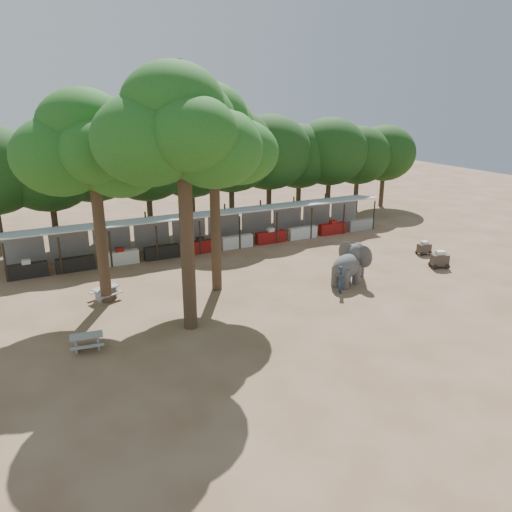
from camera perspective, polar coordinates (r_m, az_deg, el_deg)
name	(u,v)px	position (r m, az deg, el deg)	size (l,w,h in m)	color
ground	(319,319)	(25.19, 7.20, -7.16)	(100.00, 100.00, 0.00)	brown
vendor_stalls	(214,231)	(36.38, -4.83, 2.82)	(28.00, 2.99, 2.80)	#AFB4B8
yard_tree_left	(88,147)	(26.41, -18.62, 11.76)	(7.10, 6.90, 11.02)	#332316
yard_tree_center	(178,130)	(22.14, -8.93, 14.06)	(7.10, 6.90, 12.04)	#332316
yard_tree_back	(209,137)	(26.95, -5.34, 13.43)	(7.10, 6.90, 11.36)	#332316
backdrop_trees	(188,163)	(40.30, -7.79, 10.48)	(46.46, 5.95, 8.33)	#332316
elephant	(350,264)	(29.77, 10.71, -0.92)	(3.13, 2.37, 2.32)	#423F3F
handler	(341,279)	(28.30, 9.67, -2.66)	(0.57, 0.38, 1.59)	#26384C
picnic_table_near	(87,340)	(23.21, -18.78, -9.09)	(1.52, 1.40, 0.69)	gray
picnic_table_far	(106,291)	(28.36, -16.78, -3.89)	(1.76, 1.69, 0.69)	gray
cart_front	(440,259)	(34.14, 20.25, -0.36)	(1.35, 1.13, 1.13)	#332922
cart_back	(424,248)	(36.66, 18.66, 0.88)	(1.04, 0.74, 0.95)	#332922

